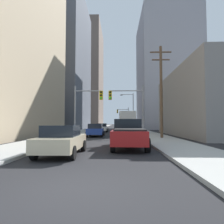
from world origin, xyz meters
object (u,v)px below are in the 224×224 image
object	(u,v)px
pickup_truck_red	(128,134)
traffic_signal_near_right	(128,102)
sedan_blue	(95,130)
traffic_signal_near_left	(87,103)
traffic_signal_far_right	(123,114)
sedan_beige	(62,140)
city_bus	(126,121)
sedan_white	(102,128)

from	to	relation	value
pickup_truck_red	traffic_signal_near_right	bearing A→B (deg)	87.27
sedan_blue	traffic_signal_near_left	size ratio (longest dim) A/B	0.71
traffic_signal_far_right	traffic_signal_near_right	bearing A→B (deg)	-90.58
sedan_beige	traffic_signal_far_right	xyz separation A→B (m)	(4.35, 45.86, 3.25)
traffic_signal_near_right	traffic_signal_near_left	bearing A→B (deg)	-179.99
pickup_truck_red	traffic_signal_far_right	distance (m)	43.09
pickup_truck_red	sedan_beige	bearing A→B (deg)	-140.75
city_bus	sedan_white	distance (m)	4.48
city_bus	sedan_blue	size ratio (longest dim) A/B	2.71
city_bus	sedan_white	size ratio (longest dim) A/B	2.72
pickup_truck_red	sedan_beige	distance (m)	4.57
city_bus	traffic_signal_far_right	world-z (taller)	traffic_signal_far_right
sedan_beige	traffic_signal_near_left	world-z (taller)	traffic_signal_near_left
sedan_white	traffic_signal_near_left	size ratio (longest dim) A/B	0.71
pickup_truck_red	traffic_signal_near_left	bearing A→B (deg)	113.59
traffic_signal_near_left	traffic_signal_far_right	world-z (taller)	same
pickup_truck_red	traffic_signal_near_right	distance (m)	10.43
sedan_blue	traffic_signal_far_right	world-z (taller)	traffic_signal_far_right
traffic_signal_near_left	city_bus	bearing A→B (deg)	66.97
sedan_blue	traffic_signal_far_right	bearing A→B (deg)	82.67
pickup_truck_red	sedan_white	size ratio (longest dim) A/B	1.29
traffic_signal_near_right	sedan_beige	bearing A→B (deg)	-107.37
traffic_signal_near_left	traffic_signal_far_right	size ratio (longest dim) A/B	1.00
traffic_signal_near_right	city_bus	bearing A→B (deg)	88.54
city_bus	traffic_signal_far_right	xyz separation A→B (m)	(0.03, 20.98, 2.09)
sedan_blue	traffic_signal_far_right	distance (m)	33.01
pickup_truck_red	sedan_blue	distance (m)	10.92
sedan_beige	traffic_signal_far_right	distance (m)	46.18
sedan_blue	sedan_white	world-z (taller)	same
sedan_beige	traffic_signal_near_right	xyz separation A→B (m)	(4.01, 12.83, 3.29)
sedan_blue	traffic_signal_near_right	xyz separation A→B (m)	(3.85, -0.45, 3.29)
city_bus	sedan_beige	world-z (taller)	city_bus
city_bus	traffic_signal_near_left	distance (m)	13.26
city_bus	pickup_truck_red	distance (m)	22.02
sedan_blue	traffic_signal_near_left	distance (m)	3.42
pickup_truck_red	city_bus	bearing A→B (deg)	87.97
city_bus	pickup_truck_red	bearing A→B (deg)	-92.03
city_bus	pickup_truck_red	size ratio (longest dim) A/B	2.11
sedan_white	traffic_signal_far_right	distance (m)	22.48
pickup_truck_red	sedan_white	distance (m)	21.43
city_bus	sedan_blue	distance (m)	12.38
traffic_signal_near_right	traffic_signal_far_right	xyz separation A→B (m)	(0.34, 33.03, -0.04)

